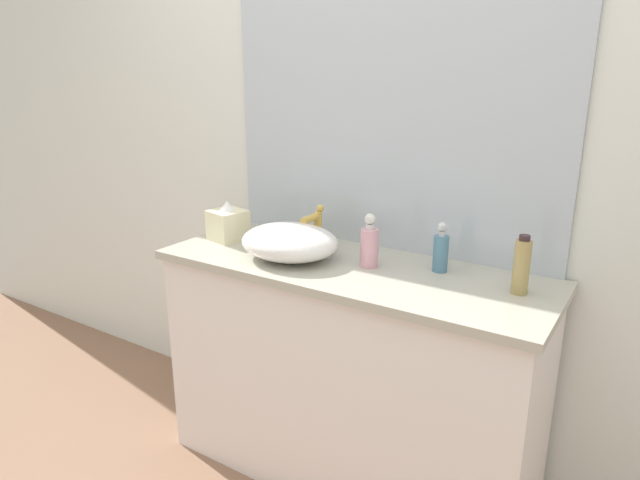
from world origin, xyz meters
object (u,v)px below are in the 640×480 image
Objects in this scene: soap_dispenser at (369,245)px; lotion_bottle at (522,266)px; sink_basin at (290,242)px; tissue_box at (228,223)px; perfume_bottle at (441,251)px.

soap_dispenser is 0.51m from lotion_bottle.
lotion_bottle is at bearing 7.67° from sink_basin.
sink_basin is 0.35m from tissue_box.
soap_dispenser reaches higher than tissue_box.
sink_basin is at bearing -9.15° from tissue_box.
soap_dispenser is at bearing -176.68° from lotion_bottle.
sink_basin is 2.13× the size of perfume_bottle.
tissue_box is (-0.86, -0.11, -0.00)m from perfume_bottle.
soap_dispenser is at bearing 1.94° from tissue_box.
lotion_bottle is 1.15m from tissue_box.
tissue_box is (-0.35, 0.06, 0.01)m from sink_basin.
soap_dispenser is at bearing 15.15° from sink_basin.
lotion_bottle is at bearing 2.55° from tissue_box.
sink_basin is at bearing -172.33° from lotion_bottle.
sink_basin is at bearing -164.85° from soap_dispenser.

